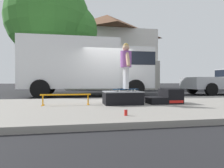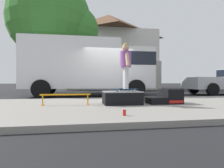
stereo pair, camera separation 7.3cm
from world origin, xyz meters
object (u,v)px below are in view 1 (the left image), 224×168
(skater_kid, at_px, (126,62))
(kicker_ramp, at_px, (166,97))
(street_tree_main, at_px, (53,22))
(skate_box, at_px, (122,97))
(grind_rail, at_px, (66,97))
(skateboard, at_px, (126,89))
(box_truck, at_px, (89,65))
(soda_can, at_px, (126,112))

(skater_kid, bearing_deg, kicker_ramp, -0.79)
(street_tree_main, bearing_deg, kicker_ramp, -63.42)
(skate_box, bearing_deg, kicker_ramp, -0.02)
(grind_rail, bearing_deg, skateboard, -2.39)
(box_truck, bearing_deg, grind_rail, -101.34)
(soda_can, relative_size, box_truck, 0.02)
(grind_rail, distance_m, box_truck, 5.28)
(skateboard, height_order, skater_kid, skater_kid)
(grind_rail, height_order, skateboard, skateboard)
(skate_box, height_order, soda_can, skate_box)
(kicker_ramp, bearing_deg, soda_can, -132.98)
(skate_box, bearing_deg, grind_rail, 176.84)
(skate_box, xyz_separation_m, kicker_ramp, (1.42, -0.00, -0.02))
(skater_kid, relative_size, street_tree_main, 0.17)
(kicker_ramp, relative_size, grind_rail, 0.71)
(soda_can, height_order, street_tree_main, street_tree_main)
(skate_box, relative_size, box_truck, 0.17)
(skate_box, distance_m, box_truck, 5.32)
(skateboard, height_order, soda_can, skateboard)
(skater_kid, bearing_deg, soda_can, -104.60)
(box_truck, height_order, street_tree_main, street_tree_main)
(skater_kid, height_order, soda_can, skater_kid)
(kicker_ramp, relative_size, skater_kid, 0.74)
(skate_box, height_order, street_tree_main, street_tree_main)
(skateboard, distance_m, soda_can, 2.07)
(skateboard, relative_size, box_truck, 0.12)
(kicker_ramp, bearing_deg, skater_kid, 179.21)
(kicker_ramp, bearing_deg, grind_rail, 178.28)
(kicker_ramp, bearing_deg, box_truck, 112.29)
(kicker_ramp, height_order, box_truck, box_truck)
(grind_rail, height_order, street_tree_main, street_tree_main)
(soda_can, bearing_deg, skater_kid, 75.40)
(grind_rail, bearing_deg, soda_can, -57.91)
(soda_can, xyz_separation_m, street_tree_main, (-2.55, 10.66, 4.87))
(skate_box, distance_m, soda_can, 1.99)
(skate_box, bearing_deg, skater_kid, 8.48)
(soda_can, bearing_deg, box_truck, 92.24)
(kicker_ramp, bearing_deg, skateboard, 179.21)
(grind_rail, bearing_deg, skater_kid, -2.39)
(skater_kid, bearing_deg, box_truck, 98.81)
(kicker_ramp, relative_size, skateboard, 1.29)
(box_truck, bearing_deg, skater_kid, -81.19)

